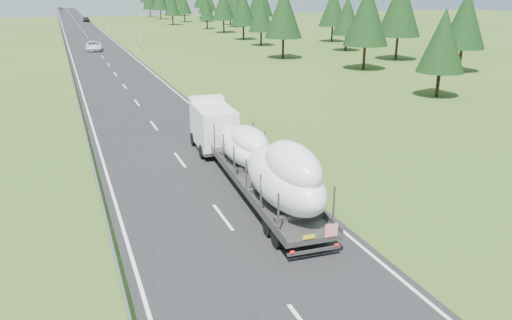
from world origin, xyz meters
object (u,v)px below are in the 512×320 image
object	(u,v)px
highway_sign	(139,39)
distant_van	(94,46)
distant_car_blue	(61,8)
boat_truck	(254,154)
distant_car_dark	(86,19)

from	to	relation	value
highway_sign	distant_van	world-z (taller)	highway_sign
distant_car_blue	highway_sign	bearing A→B (deg)	-81.69
boat_truck	distant_car_dark	world-z (taller)	boat_truck
distant_car_dark	distant_car_blue	distance (m)	110.02
highway_sign	distant_van	distance (m)	7.94
distant_van	distant_car_blue	size ratio (longest dim) A/B	1.44
boat_truck	distant_car_blue	xyz separation A→B (m)	(-5.46, 263.92, -1.40)
distant_car_dark	highway_sign	bearing A→B (deg)	-89.20
distant_van	distant_car_blue	world-z (taller)	distant_van
boat_truck	distant_van	xyz separation A→B (m)	(-3.16, 69.71, -1.26)
highway_sign	distant_car_dark	bearing A→B (deg)	92.64
distant_car_dark	distant_car_blue	xyz separation A→B (m)	(-6.11, 109.85, -0.14)
boat_truck	distant_car_dark	xyz separation A→B (m)	(0.64, 154.07, -1.26)
highway_sign	boat_truck	distance (m)	68.51
highway_sign	distant_car_dark	xyz separation A→B (m)	(-3.96, 85.72, -1.00)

